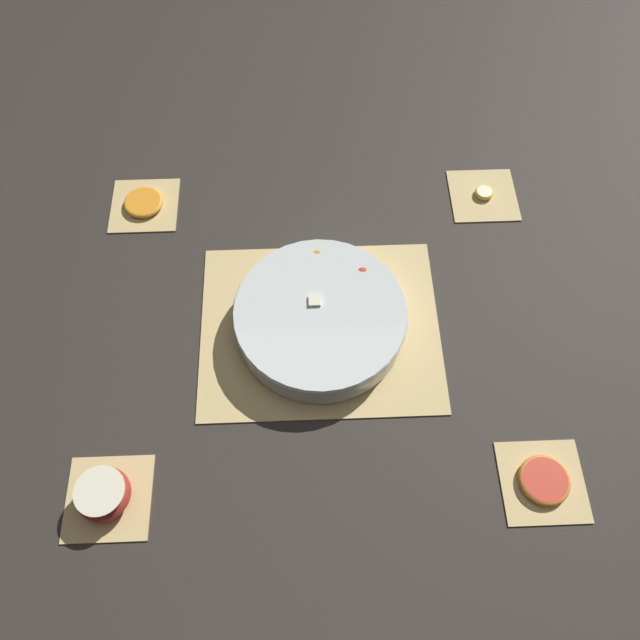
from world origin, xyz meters
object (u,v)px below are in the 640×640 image
Objects in this scene: orange_slice_whole at (143,202)px; banana_coin_single at (484,193)px; grapefruit_slice at (544,480)px; apple_half at (103,494)px; fruit_salad_bowl at (320,317)px.

orange_slice_whole is 0.67m from banana_coin_single.
grapefruit_slice is (-0.67, 0.57, 0.00)m from orange_slice_whole.
orange_slice_whole is at bearing -90.00° from apple_half.
orange_slice_whole is at bearing 0.00° from banana_coin_single.
apple_half is 2.30× the size of banana_coin_single.
apple_half is 0.88m from banana_coin_single.
grapefruit_slice reaches higher than orange_slice_whole.
fruit_salad_bowl is at bearing 40.34° from banana_coin_single.
banana_coin_single is (-0.67, -0.57, -0.02)m from apple_half.
fruit_salad_bowl reaches higher than orange_slice_whole.
grapefruit_slice is at bearing 139.73° from fruit_salad_bowl.
apple_half is at bearing 40.30° from banana_coin_single.
fruit_salad_bowl reaches higher than apple_half.
apple_half reaches higher than orange_slice_whole.
apple_half is 0.57m from orange_slice_whole.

